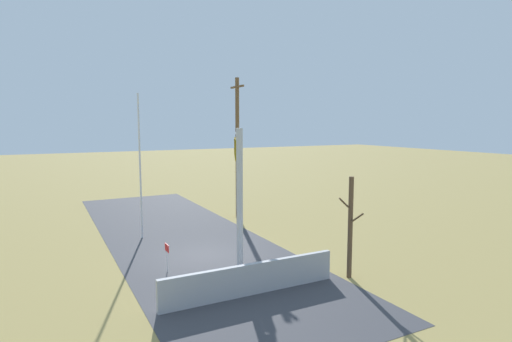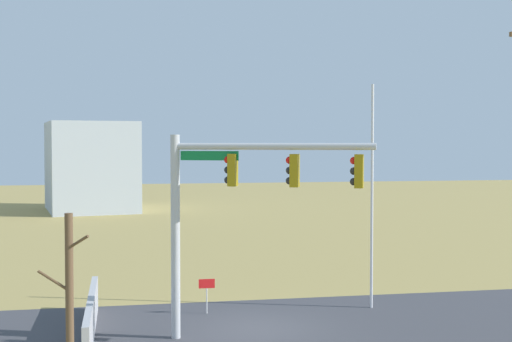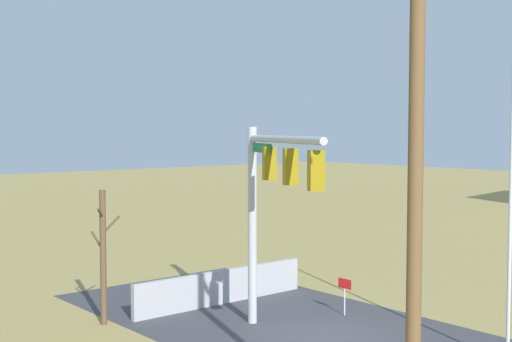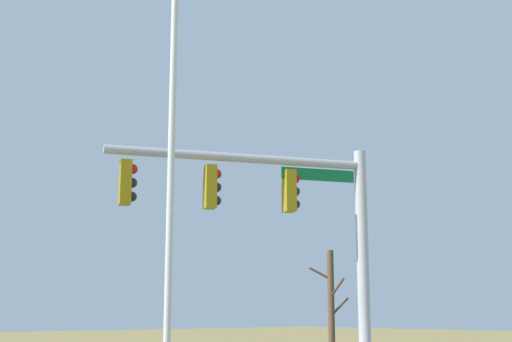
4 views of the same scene
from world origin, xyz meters
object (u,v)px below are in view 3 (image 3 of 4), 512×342
at_px(signal_mast, 270,190).
at_px(utility_pole, 415,203).
at_px(open_sign, 345,288).
at_px(flagpole, 511,211).
at_px(bare_tree, 103,256).

height_order(signal_mast, utility_pole, utility_pole).
distance_m(utility_pole, open_sign, 11.54).
relative_size(signal_mast, utility_pole, 0.66).
relative_size(flagpole, open_sign, 6.59).
relative_size(flagpole, bare_tree, 1.90).
height_order(utility_pole, bare_tree, utility_pole).
bearing_deg(open_sign, signal_mast, 95.92).
bearing_deg(bare_tree, signal_mast, -147.15).
xyz_separation_m(flagpole, bare_tree, (10.10, 6.33, -1.84)).
height_order(flagpole, utility_pole, utility_pole).
relative_size(signal_mast, bare_tree, 1.46).
relative_size(utility_pole, open_sign, 7.71).
xyz_separation_m(signal_mast, utility_pole, (-7.75, 3.55, 0.48)).
bearing_deg(signal_mast, open_sign, -84.08).
xyz_separation_m(utility_pole, open_sign, (8.13, -7.16, -3.97)).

